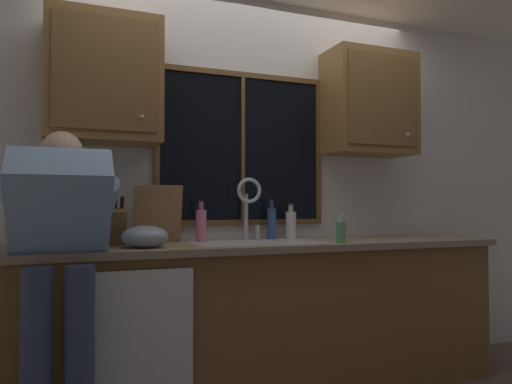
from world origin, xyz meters
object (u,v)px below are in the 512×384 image
person_standing (60,247)px  bottle_green_glass (291,224)px  mixing_bowl (145,237)px  bottle_tall_clear (201,225)px  cutting_board (158,214)px  bottle_amber_small (272,223)px  soap_dispenser (341,232)px  knife_block (114,226)px

person_standing → bottle_green_glass: person_standing is taller
mixing_bowl → bottle_tall_clear: bottle_tall_clear is taller
cutting_board → bottle_green_glass: bearing=-0.8°
bottle_green_glass → bottle_amber_small: bottle_amber_small is taller
soap_dispenser → bottle_tall_clear: bottle_tall_clear is taller
bottle_amber_small → bottle_tall_clear: bearing=-175.4°
cutting_board → bottle_tall_clear: cutting_board is taller
person_standing → cutting_board: size_ratio=4.34×
bottle_green_glass → bottle_amber_small: 0.14m
cutting_board → bottle_green_glass: 0.89m
cutting_board → soap_dispenser: bearing=-21.7°
knife_block → cutting_board: (0.27, 0.15, 0.06)m
soap_dispenser → bottle_tall_clear: bearing=154.6°
knife_block → bottle_green_glass: (1.15, 0.13, -0.01)m
soap_dispenser → bottle_green_glass: (-0.14, 0.40, 0.03)m
bottle_tall_clear → soap_dispenser: bearing=-25.4°
mixing_bowl → bottle_amber_small: size_ratio=0.93×
knife_block → bottle_tall_clear: knife_block is taller
bottle_amber_small → person_standing: bearing=-158.5°
knife_block → soap_dispenser: knife_block is taller
bottle_green_glass → knife_block: bearing=-173.4°
knife_block → mixing_bowl: size_ratio=1.29×
mixing_bowl → soap_dispenser: soap_dispenser is taller
soap_dispenser → bottle_green_glass: size_ratio=0.72×
bottle_green_glass → bottle_amber_small: bearing=176.6°
bottle_amber_small → knife_block: bearing=-172.0°
cutting_board → bottle_green_glass: cutting_board is taller
mixing_bowl → soap_dispenser: bearing=-4.6°
soap_dispenser → bottle_green_glass: bearing=110.0°
knife_block → bottle_amber_small: bearing=8.0°
cutting_board → person_standing: bearing=-136.6°
soap_dispenser → person_standing: bearing=-176.3°
bottle_green_glass → bottle_amber_small: (-0.14, 0.01, 0.01)m
cutting_board → soap_dispenser: cutting_board is taller
knife_block → bottle_green_glass: size_ratio=1.34×
knife_block → bottle_green_glass: bearing=6.6°
knife_block → person_standing: bearing=-127.0°
soap_dispenser → mixing_bowl: bearing=175.4°
bottle_tall_clear → mixing_bowl: bearing=-144.3°
knife_block → bottle_tall_clear: bearing=11.1°
knife_block → bottle_tall_clear: (0.52, 0.10, -0.00)m
mixing_bowl → bottle_amber_small: bearing=19.8°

